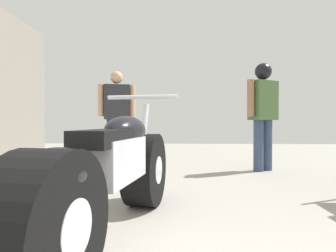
{
  "coord_description": "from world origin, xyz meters",
  "views": [
    {
      "loc": [
        0.08,
        -0.06,
        0.8
      ],
      "look_at": [
        -0.03,
        3.14,
        0.75
      ],
      "focal_mm": 31.35,
      "sensor_mm": 36.0,
      "label": 1
    }
  ],
  "objects": [
    {
      "name": "motorcycle_maroon_cruiser",
      "position": [
        -0.37,
        1.91,
        0.42
      ],
      "size": [
        0.75,
        2.25,
        1.04
      ],
      "color": "black",
      "rests_on": "ground_plane"
    },
    {
      "name": "mechanic_in_blue",
      "position": [
        -1.08,
        5.42,
        0.99
      ],
      "size": [
        0.7,
        0.36,
        1.75
      ],
      "color": "#2D3851",
      "rests_on": "ground_plane"
    },
    {
      "name": "ground_plane",
      "position": [
        0.0,
        3.1,
        0.0
      ],
      "size": [
        14.87,
        14.87,
        0.0
      ],
      "primitive_type": "plane",
      "color": "#9E998E"
    },
    {
      "name": "mechanic_with_helmet",
      "position": [
        1.46,
        4.76,
        1.05
      ],
      "size": [
        0.63,
        0.47,
        1.75
      ],
      "color": "#384766",
      "rests_on": "ground_plane"
    }
  ]
}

